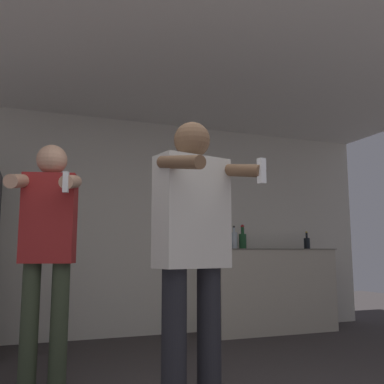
{
  "coord_description": "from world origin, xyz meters",
  "views": [
    {
      "loc": [
        -0.81,
        -1.75,
        0.96
      ],
      "look_at": [
        0.06,
        0.6,
        1.31
      ],
      "focal_mm": 40.0,
      "sensor_mm": 36.0,
      "label": 1
    }
  ],
  "objects": [
    {
      "name": "bottle_brown_liquor",
      "position": [
        2.57,
        3.0,
        1.08
      ],
      "size": [
        0.08,
        0.08,
        0.23
      ],
      "color": "black",
      "rests_on": "counter"
    },
    {
      "name": "bottle_green_wine",
      "position": [
        1.51,
        3.0,
        1.11
      ],
      "size": [
        0.08,
        0.08,
        0.28
      ],
      "color": "silver",
      "rests_on": "counter"
    },
    {
      "name": "ceiling_slab",
      "position": [
        0.0,
        1.62,
        2.57
      ],
      "size": [
        7.0,
        3.76,
        0.05
      ],
      "color": "silver",
      "rests_on": "wall_back"
    },
    {
      "name": "counter",
      "position": [
        1.98,
        2.97,
        0.5
      ],
      "size": [
        1.6,
        0.58,
        1.0
      ],
      "color": "#BCB29E",
      "rests_on": "ground_plane"
    },
    {
      "name": "bottle_clear_vodka",
      "position": [
        1.63,
        3.0,
        1.11
      ],
      "size": [
        0.09,
        0.09,
        0.3
      ],
      "color": "#194723",
      "rests_on": "counter"
    },
    {
      "name": "person_man_side",
      "position": [
        -0.7,
        1.57,
        1.05
      ],
      "size": [
        0.54,
        0.56,
        1.76
      ],
      "color": "#38422D",
      "rests_on": "ground_plane"
    },
    {
      "name": "wall_back",
      "position": [
        0.0,
        3.27,
        1.27
      ],
      "size": [
        7.0,
        0.06,
        2.55
      ],
      "color": "beige",
      "rests_on": "ground_plane"
    },
    {
      "name": "person_woman_foreground",
      "position": [
        0.07,
        0.59,
        1.0
      ],
      "size": [
        0.56,
        0.58,
        1.74
      ],
      "color": "black",
      "rests_on": "ground_plane"
    },
    {
      "name": "bottle_dark_rum",
      "position": [
        1.4,
        3.0,
        1.1
      ],
      "size": [
        0.09,
        0.09,
        0.26
      ],
      "color": "silver",
      "rests_on": "counter"
    }
  ]
}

